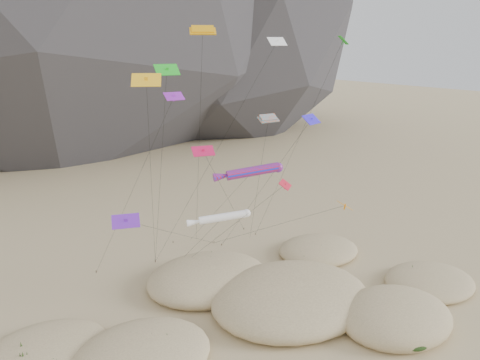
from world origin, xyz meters
The scene contains 9 objects.
ground centered at (0.00, 0.00, 0.00)m, with size 500.00×500.00×0.00m, color #CCB789.
dunes centered at (-1.67, 3.56, 0.76)m, with size 50.64×34.70×4.11m.
dune_grass centered at (-1.52, 3.20, 0.84)m, with size 42.21×28.77×1.50m.
kite_stakes centered at (1.43, 23.51, 0.15)m, with size 22.73×7.29×0.30m.
rainbow_tube_kite centered at (1.81, 11.27, 13.36)m, with size 7.38×17.02×14.21m.
white_tube_kite centered at (-1.97, 11.17, 9.03)m, with size 6.50×10.50×9.70m.
orange_parafoil centered at (-1.07, 15.74, 27.27)m, with size 5.60×11.68×28.11m.
multi_parafoil centered at (4.20, 11.48, 18.55)m, with size 6.58×11.63×19.22m.
delta_kites centered at (-0.58, 11.25, 18.64)m, with size 27.87×22.45×27.11m.
Camera 1 is at (-25.21, -27.69, 26.09)m, focal length 35.00 mm.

